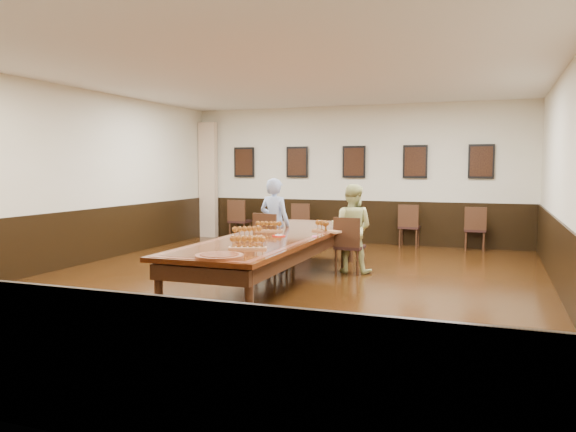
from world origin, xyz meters
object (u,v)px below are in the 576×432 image
at_px(chair_woman, 350,245).
at_px(spare_chair_a, 240,220).
at_px(spare_chair_b, 302,223).
at_px(person_woman, 352,228).
at_px(spare_chair_d, 475,228).
at_px(carved_platter, 219,256).
at_px(spare_chair_c, 409,226).
at_px(person_man, 275,224).
at_px(chair_man, 271,241).
at_px(conference_table, 277,244).

xyz_separation_m(chair_woman, spare_chair_a, (-3.57, 3.31, 0.02)).
height_order(spare_chair_b, person_woman, person_woman).
relative_size(spare_chair_d, carved_platter, 1.36).
bearing_deg(spare_chair_c, spare_chair_d, 176.86).
bearing_deg(person_woman, spare_chair_c, -96.10).
bearing_deg(spare_chair_b, chair_woman, 111.98).
height_order(chair_woman, spare_chair_a, spare_chair_a).
height_order(spare_chair_d, carved_platter, spare_chair_d).
distance_m(spare_chair_d, carved_platter, 7.37).
distance_m(spare_chair_d, person_man, 4.78).
relative_size(chair_man, spare_chair_b, 1.07).
xyz_separation_m(chair_man, person_man, (0.02, 0.10, 0.30)).
distance_m(spare_chair_a, conference_table, 5.30).
bearing_deg(person_man, chair_man, 90.00).
height_order(person_man, conference_table, person_man).
bearing_deg(spare_chair_b, conference_table, 95.64).
distance_m(spare_chair_b, person_man, 3.54).
bearing_deg(conference_table, spare_chair_a, 121.09).
bearing_deg(carved_platter, person_man, 101.08).
height_order(chair_man, chair_woman, chair_man).
distance_m(chair_woman, person_man, 1.37).
xyz_separation_m(spare_chair_d, person_woman, (-1.88, -3.36, 0.28)).
bearing_deg(spare_chair_c, person_woman, 81.93).
bearing_deg(spare_chair_a, carved_platter, 112.48).
relative_size(spare_chair_a, spare_chair_c, 1.04).
distance_m(chair_woman, spare_chair_c, 3.57).
bearing_deg(person_woman, spare_chair_b, -56.79).
xyz_separation_m(chair_woman, conference_table, (-0.84, -1.23, 0.13)).
bearing_deg(spare_chair_c, carved_platter, 80.59).
relative_size(chair_woman, spare_chair_d, 1.02).
xyz_separation_m(chair_man, spare_chair_a, (-2.22, 3.48, -0.00)).
relative_size(spare_chair_c, spare_chair_d, 1.01).
distance_m(spare_chair_a, spare_chair_c, 4.07).
xyz_separation_m(spare_chair_c, spare_chair_d, (1.39, -0.08, -0.01)).
xyz_separation_m(chair_man, person_woman, (1.35, 0.27, 0.25)).
xyz_separation_m(chair_man, conference_table, (0.51, -1.06, 0.11)).
height_order(spare_chair_c, conference_table, spare_chair_c).
bearing_deg(spare_chair_a, spare_chair_b, -177.49).
bearing_deg(chair_man, spare_chair_a, -46.22).
height_order(chair_woman, spare_chair_b, chair_woman).
distance_m(person_man, carved_platter, 3.45).
bearing_deg(spare_chair_b, spare_chair_d, 172.41).
relative_size(chair_woman, carved_platter, 1.38).
distance_m(chair_woman, carved_platter, 3.52).
bearing_deg(person_woman, chair_woman, 90.00).
distance_m(chair_man, spare_chair_b, 3.63).
bearing_deg(carved_platter, spare_chair_c, 80.64).
distance_m(spare_chair_b, spare_chair_c, 2.49).
xyz_separation_m(spare_chair_a, person_man, (2.25, -3.37, 0.30)).
xyz_separation_m(person_man, person_woman, (1.33, 0.16, -0.05)).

